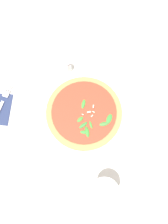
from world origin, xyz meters
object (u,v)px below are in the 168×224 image
object	(u,v)px
wine_glass	(103,191)
fork	(0,107)
pizza_arugula_main	(84,113)
shaker_pepper	(68,66)

from	to	relation	value
wine_glass	fork	size ratio (longest dim) A/B	0.94
pizza_arugula_main	wine_glass	size ratio (longest dim) A/B	1.70
fork	shaker_pepper	world-z (taller)	shaker_pepper
wine_glass	fork	xyz separation A→B (m)	(0.22, 0.45, -0.12)
pizza_arugula_main	wine_glass	world-z (taller)	wine_glass
pizza_arugula_main	wine_glass	xyz separation A→B (m)	(-0.26, -0.11, 0.12)
shaker_pepper	fork	bearing A→B (deg)	133.82
fork	pizza_arugula_main	bearing A→B (deg)	-76.41
pizza_arugula_main	shaker_pepper	bearing A→B (deg)	30.39
wine_glass	fork	distance (m)	0.51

